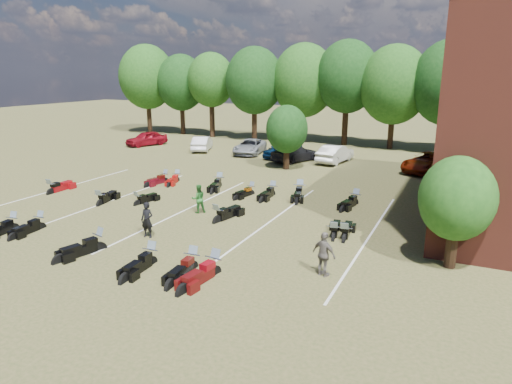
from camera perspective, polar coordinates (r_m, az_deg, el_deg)
The scene contains 35 objects.
ground at distance 21.38m, azimuth -6.51°, elevation -5.37°, with size 160.00×160.00×0.00m, color brown.
car_0 at distance 48.23m, azimuth -13.53°, elevation 6.53°, with size 1.72×4.28×1.46m, color maroon.
car_1 at distance 44.17m, azimuth -6.76°, elevation 6.05°, with size 1.46×4.20×1.38m, color silver.
car_2 at distance 42.07m, azimuth -0.78°, elevation 5.69°, with size 2.24×4.85×1.35m, color gray.
car_3 at distance 38.62m, azimuth 4.93°, elevation 4.83°, with size 1.91×4.71×1.37m, color black.
car_4 at distance 40.27m, azimuth 3.39°, elevation 5.38°, with size 1.79×4.45×1.52m, color navy.
car_5 at distance 38.56m, azimuth 9.87°, elevation 4.74°, with size 1.57×4.51×1.49m, color #AEAFAA.
car_6 at distance 36.68m, azimuth 20.81°, elevation 3.48°, with size 2.47×5.36×1.49m, color #5E1605.
car_7 at distance 37.89m, azimuth 27.18°, elevation 3.13°, with size 2.06×5.06×1.47m, color #3C3D42.
person_black at distance 21.29m, azimuth -13.46°, elevation -3.43°, with size 0.60×0.40×1.65m, color black.
person_green at distance 24.52m, azimuth -7.21°, elevation -0.83°, with size 0.76×0.59×1.56m, color #296E29.
person_grey at distance 17.05m, azimuth 8.50°, elevation -7.71°, with size 1.00×0.42×1.71m, color #605952.
motorcycle_1 at distance 24.41m, azimuth -25.34°, elevation -4.17°, with size 0.70×2.19×1.22m, color black, non-canonical shape.
motorcycle_2 at distance 24.82m, azimuth -28.01°, elevation -4.19°, with size 0.70×2.21×1.23m, color black, non-canonical shape.
motorcycle_3 at distance 20.65m, azimuth -19.01°, elevation -6.86°, with size 0.78×2.43×1.36m, color black, non-canonical shape.
motorcycle_4 at distance 18.62m, azimuth -12.96°, elevation -8.80°, with size 0.74×2.31×1.29m, color black, non-canonical shape.
motorcycle_5 at distance 17.90m, azimuth -7.93°, elevation -9.56°, with size 0.73×2.30×1.28m, color black, non-canonical shape.
motorcycle_6 at distance 17.37m, azimuth -5.25°, elevation -10.25°, with size 0.78×2.46×1.37m, color #470A0A, non-canonical shape.
motorcycle_7 at distance 31.02m, azimuth -24.20°, elevation -0.20°, with size 0.77×2.41×1.34m, color maroon, non-canonical shape.
motorcycle_9 at distance 27.39m, azimuth -18.89°, elevation -1.56°, with size 0.72×2.27×1.27m, color black, non-canonical shape.
motorcycle_10 at distance 26.81m, azimuth -14.55°, elevation -1.57°, with size 0.64×2.00×1.12m, color black, non-canonical shape.
motorcycle_11 at distance 23.09m, azimuth -4.81°, elevation -3.78°, with size 0.77×2.43×1.35m, color black, non-canonical shape.
motorcycle_12 at distance 21.02m, azimuth 9.65°, elevation -5.85°, with size 0.69×2.18×1.21m, color black, non-canonical shape.
motorcycle_13 at distance 20.92m, azimuth 10.95°, elevation -6.01°, with size 0.71×2.22×1.24m, color black, non-canonical shape.
motorcycle_14 at distance 31.89m, azimuth -11.31°, elevation 1.21°, with size 0.70×2.21×1.23m, color #4D0B13, non-canonical shape.
motorcycle_15 at distance 31.91m, azimuth -9.82°, elevation 1.29°, with size 0.66×2.07×1.16m, color #920B0A, non-canonical shape.
motorcycle_16 at distance 30.12m, azimuth -4.59°, elevation 0.66°, with size 0.76×2.39×1.33m, color black, non-canonical shape.
motorcycle_17 at distance 28.09m, azimuth -0.62°, elevation -0.34°, with size 0.64×2.02×1.13m, color black, non-canonical shape.
motorcycle_18 at distance 27.99m, azimuth 5.47°, elevation -0.46°, with size 0.79×2.49×1.39m, color black, non-canonical shape.
motorcycle_19 at distance 27.93m, azimuth 2.06°, elevation -0.44°, with size 0.72×2.25×1.25m, color black, non-canonical shape.
motorcycle_20 at distance 26.61m, azimuth 12.26°, elevation -1.55°, with size 0.73×2.28×1.27m, color black, non-canonical shape.
tree_line at distance 47.49m, azimuth 11.22°, elevation 13.30°, with size 56.00×6.00×9.79m.
young_tree_near_building at distance 18.60m, azimuth 23.84°, elevation -0.76°, with size 2.80×2.80×4.16m.
young_tree_midfield at distance 35.16m, azimuth 3.88°, elevation 7.84°, with size 3.20×3.20×4.70m.
parking_lines at distance 25.32m, azimuth -8.77°, elevation -2.21°, with size 20.10×14.00×0.01m.
Camera 1 is at (10.65, -17.03, 7.34)m, focal length 32.00 mm.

